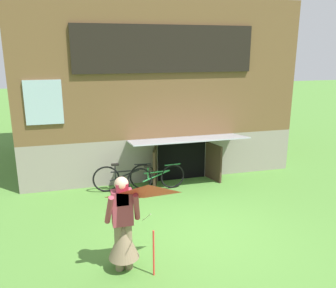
# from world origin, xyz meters

# --- Properties ---
(ground_plane) EXTENTS (60.00, 60.00, 0.00)m
(ground_plane) POSITION_xyz_m (0.00, 0.00, 0.00)
(ground_plane) COLOR #4C7F33
(log_house) EXTENTS (7.83, 6.43, 4.95)m
(log_house) POSITION_xyz_m (-0.00, 5.66, 2.48)
(log_house) COLOR gray
(log_house) RESTS_ON ground_plane
(person) EXTENTS (0.61, 0.53, 1.67)m
(person) POSITION_xyz_m (-1.76, -0.90, 0.71)
(person) COLOR #7F6B51
(person) RESTS_ON ground_plane
(kite) EXTENTS (1.00, 1.10, 1.58)m
(kite) POSITION_xyz_m (-1.44, -1.49, 1.31)
(kite) COLOR red
(kite) RESTS_ON ground_plane
(bicycle_green) EXTENTS (1.58, 0.15, 0.72)m
(bicycle_green) POSITION_xyz_m (-0.43, 2.35, 0.35)
(bicycle_green) COLOR black
(bicycle_green) RESTS_ON ground_plane
(bicycle_black) EXTENTS (1.67, 0.15, 0.76)m
(bicycle_black) POSITION_xyz_m (-1.24, 2.55, 0.37)
(bicycle_black) COLOR black
(bicycle_black) RESTS_ON ground_plane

